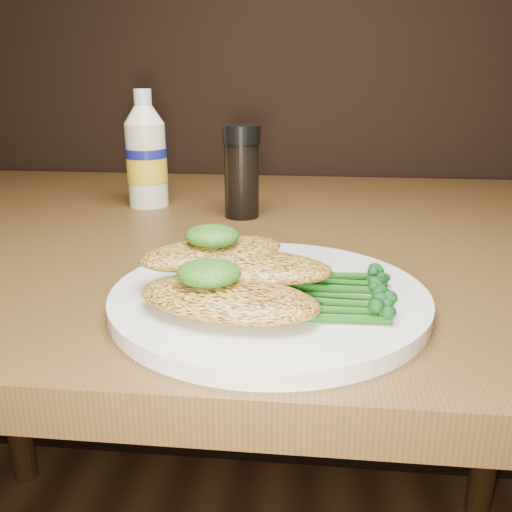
# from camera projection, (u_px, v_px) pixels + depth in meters

# --- Properties ---
(dining_table) EXTENTS (1.20, 0.80, 0.75)m
(dining_table) POSITION_uv_depth(u_px,v_px,m) (213.00, 457.00, 0.86)
(dining_table) COLOR #453214
(dining_table) RESTS_ON floor
(plate) EXTENTS (0.28, 0.28, 0.01)m
(plate) POSITION_uv_depth(u_px,v_px,m) (269.00, 297.00, 0.49)
(plate) COLOR silver
(plate) RESTS_ON dining_table
(chicken_front) EXTENTS (0.17, 0.11, 0.02)m
(chicken_front) POSITION_uv_depth(u_px,v_px,m) (228.00, 299.00, 0.44)
(chicken_front) COLOR gold
(chicken_front) RESTS_ON plate
(chicken_mid) EXTENTS (0.15, 0.09, 0.02)m
(chicken_mid) POSITION_uv_depth(u_px,v_px,m) (252.00, 266.00, 0.49)
(chicken_mid) COLOR gold
(chicken_mid) RESTS_ON plate
(chicken_back) EXTENTS (0.15, 0.13, 0.02)m
(chicken_back) POSITION_uv_depth(u_px,v_px,m) (213.00, 253.00, 0.50)
(chicken_back) COLOR gold
(chicken_back) RESTS_ON plate
(pesto_front) EXTENTS (0.05, 0.05, 0.02)m
(pesto_front) POSITION_uv_depth(u_px,v_px,m) (209.00, 273.00, 0.44)
(pesto_front) COLOR black
(pesto_front) RESTS_ON chicken_front
(pesto_back) EXTENTS (0.06, 0.06, 0.02)m
(pesto_back) POSITION_uv_depth(u_px,v_px,m) (212.00, 236.00, 0.49)
(pesto_back) COLOR black
(pesto_back) RESTS_ON chicken_back
(broccolini_bundle) EXTENTS (0.15, 0.12, 0.02)m
(broccolini_bundle) POSITION_uv_depth(u_px,v_px,m) (324.00, 288.00, 0.46)
(broccolini_bundle) COLOR #174E11
(broccolini_bundle) RESTS_ON plate
(mayo_bottle) EXTENTS (0.07, 0.07, 0.18)m
(mayo_bottle) POSITION_uv_depth(u_px,v_px,m) (146.00, 149.00, 0.83)
(mayo_bottle) COLOR white
(mayo_bottle) RESTS_ON dining_table
(pepper_grinder) EXTENTS (0.07, 0.07, 0.13)m
(pepper_grinder) POSITION_uv_depth(u_px,v_px,m) (242.00, 172.00, 0.77)
(pepper_grinder) COLOR black
(pepper_grinder) RESTS_ON dining_table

